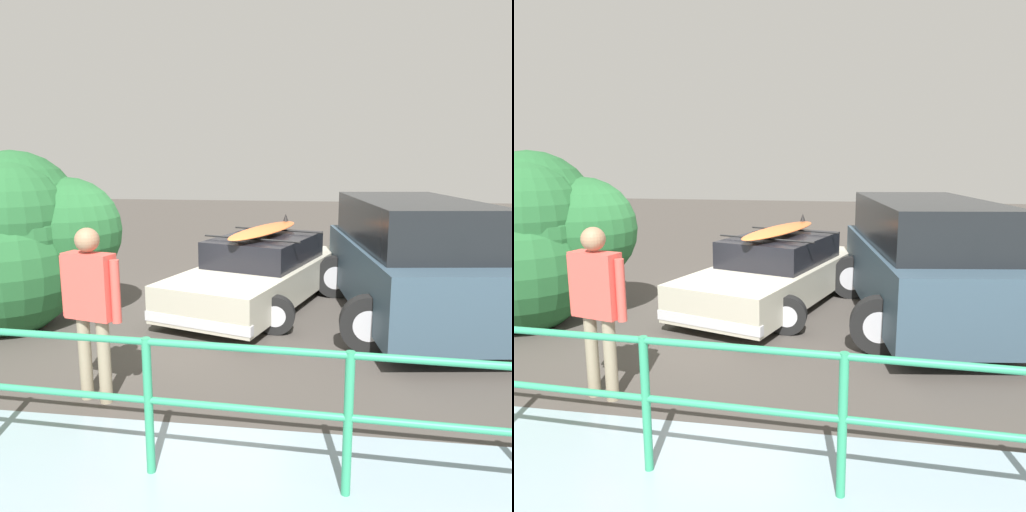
% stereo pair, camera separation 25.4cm
% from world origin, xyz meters
% --- Properties ---
extents(ground_plane, '(44.00, 44.00, 0.02)m').
position_xyz_m(ground_plane, '(0.00, 0.00, -0.01)').
color(ground_plane, '#423D38').
rests_on(ground_plane, ground).
extents(sedan_car, '(2.95, 4.57, 1.43)m').
position_xyz_m(sedan_car, '(-0.78, -0.79, 0.56)').
color(sedan_car, '#B7B29E').
rests_on(sedan_car, ground).
extents(suv_car, '(2.92, 4.67, 1.88)m').
position_xyz_m(suv_car, '(-3.13, -0.18, 0.96)').
color(suv_car, '#334756').
rests_on(suv_car, ground).
extents(person_bystander, '(0.69, 0.32, 1.81)m').
position_xyz_m(person_bystander, '(0.47, 3.00, 1.09)').
color(person_bystander, gray).
rests_on(person_bystander, ground).
extents(railing_fence, '(9.28, 0.46, 1.13)m').
position_xyz_m(railing_fence, '(-2.04, 4.17, 0.74)').
color(railing_fence, '#2D9366').
rests_on(railing_fence, ground).
extents(bush_near_left, '(2.51, 2.47, 2.70)m').
position_xyz_m(bush_near_left, '(2.64, 0.72, 1.41)').
color(bush_near_left, brown).
rests_on(bush_near_left, ground).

